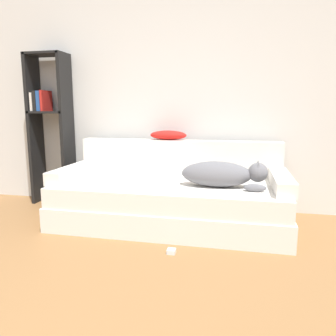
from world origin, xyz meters
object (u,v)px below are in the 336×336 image
(dog, at_px, (222,174))
(laptop, at_px, (156,182))
(couch, at_px, (170,203))
(throw_pillow, at_px, (168,135))
(power_adapter, at_px, (171,251))
(bookshelf, at_px, (49,121))

(dog, xyz_separation_m, laptop, (-0.58, 0.02, -0.10))
(couch, height_order, dog, dog)
(throw_pillow, bearing_deg, dog, -40.32)
(dog, distance_m, throw_pillow, 0.80)
(dog, xyz_separation_m, throw_pillow, (-0.57, 0.48, 0.28))
(laptop, height_order, throw_pillow, throw_pillow)
(laptop, bearing_deg, power_adapter, -59.31)
(laptop, distance_m, power_adapter, 0.74)
(laptop, distance_m, throw_pillow, 0.60)
(laptop, relative_size, power_adapter, 5.77)
(couch, height_order, power_adapter, couch)
(couch, bearing_deg, throw_pillow, 104.66)
(throw_pillow, relative_size, power_adapter, 6.19)
(couch, relative_size, throw_pillow, 5.50)
(power_adapter, bearing_deg, throw_pillow, 103.47)
(bookshelf, bearing_deg, throw_pillow, -0.54)
(couch, bearing_deg, laptop, -160.04)
(throw_pillow, bearing_deg, power_adapter, -76.53)
(couch, distance_m, power_adapter, 0.66)
(laptop, xyz_separation_m, throw_pillow, (0.01, 0.46, 0.38))
(dog, relative_size, power_adapter, 11.90)
(throw_pillow, distance_m, bookshelf, 1.34)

